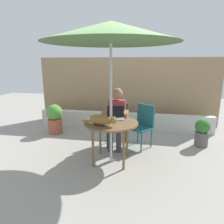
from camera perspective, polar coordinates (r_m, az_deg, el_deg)
ground_plane at (r=3.66m, az=-0.28°, el=-13.66°), size 14.00×14.00×0.00m
fence_back at (r=5.65m, az=4.02°, el=5.94°), size 4.94×0.08×1.83m
planter_wall_low at (r=5.24m, az=3.22°, el=-2.53°), size 4.45×0.20×0.43m
patio_table at (r=3.41m, az=-0.29°, el=-3.96°), size 0.92×0.92×0.72m
patio_umbrella at (r=3.27m, az=-0.33°, el=21.73°), size 2.12×2.12×2.30m
chair_occupied at (r=4.18m, az=1.60°, el=-2.61°), size 0.40×0.40×0.87m
chair_empty at (r=4.12m, az=8.68°, el=-3.02°), size 0.56×0.56×0.87m
person_seated at (r=3.99m, az=1.29°, el=-0.89°), size 0.48×0.48×1.21m
laptop at (r=3.60m, az=1.00°, el=-0.80°), size 0.32×0.28×0.21m
cat at (r=3.21m, az=-2.88°, el=-2.32°), size 0.63×0.29×0.17m
potted_plant_near_fence at (r=5.06m, az=-15.95°, el=-1.68°), size 0.37×0.37×0.72m
potted_plant_by_chair at (r=4.53m, az=24.19°, el=-5.24°), size 0.29×0.29×0.58m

